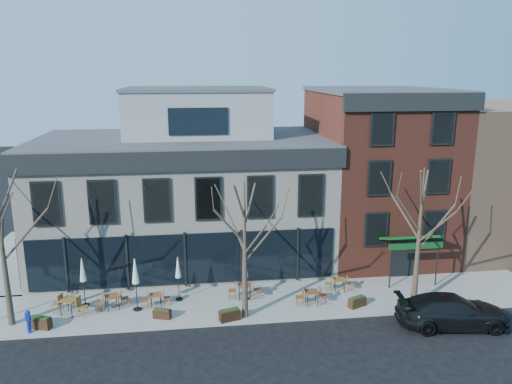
{
  "coord_description": "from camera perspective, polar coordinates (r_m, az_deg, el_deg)",
  "views": [
    {
      "loc": [
        0.57,
        -26.9,
        12.32
      ],
      "look_at": [
        4.33,
        2.0,
        5.19
      ],
      "focal_mm": 35.0,
      "sensor_mm": 36.0,
      "label": 1
    }
  ],
  "objects": [
    {
      "name": "umbrella_2",
      "position": [
        27.43,
        -8.9,
        -8.76
      ],
      "size": [
        0.4,
        0.4,
        2.48
      ],
      "color": "black",
      "rests_on": "sidewalk_front"
    },
    {
      "name": "umbrella_1",
      "position": [
        26.64,
        -13.63,
        -9.07
      ],
      "size": [
        0.46,
        0.46,
        2.86
      ],
      "color": "black",
      "rests_on": "sidewalk_front"
    },
    {
      "name": "umbrella_3",
      "position": [
        27.17,
        -1.24,
        -8.83
      ],
      "size": [
        0.39,
        0.39,
        2.47
      ],
      "color": "black",
      "rests_on": "sidewalk_front"
    },
    {
      "name": "planter_3",
      "position": [
        27.49,
        11.49,
        -12.19
      ],
      "size": [
        1.06,
        0.76,
        0.55
      ],
      "color": "black",
      "rests_on": "sidewalk_front"
    },
    {
      "name": "cafe_set_2",
      "position": [
        27.47,
        -11.37,
        -11.88
      ],
      "size": [
        1.58,
        0.7,
        0.81
      ],
      "color": "brown",
      "rests_on": "sidewalk_front"
    },
    {
      "name": "planter_0",
      "position": [
        27.04,
        -23.44,
        -13.53
      ],
      "size": [
        1.14,
        0.74,
        0.59
      ],
      "color": "#311E10",
      "rests_on": "sidewalk_front"
    },
    {
      "name": "parked_sedan",
      "position": [
        27.01,
        21.56,
        -12.56
      ],
      "size": [
        5.66,
        2.76,
        1.58
      ],
      "primitive_type": "imported",
      "rotation": [
        0.0,
        0.0,
        1.47
      ],
      "color": "black",
      "rests_on": "ground"
    },
    {
      "name": "cafe_set_1",
      "position": [
        27.68,
        -16.12,
        -11.83
      ],
      "size": [
        1.8,
        1.03,
        0.93
      ],
      "color": "brown",
      "rests_on": "sidewalk_front"
    },
    {
      "name": "planter_2",
      "position": [
        25.68,
        -3.03,
        -13.83
      ],
      "size": [
        1.13,
        0.7,
        0.59
      ],
      "color": "black",
      "rests_on": "sidewalk_front"
    },
    {
      "name": "call_box",
      "position": [
        26.68,
        -24.58,
        -13.23
      ],
      "size": [
        0.24,
        0.24,
        1.19
      ],
      "color": "#0D29B4",
      "rests_on": "sidewalk_front"
    },
    {
      "name": "red_brick_building",
      "position": [
        34.87,
        13.63,
        2.3
      ],
      "size": [
        8.2,
        11.78,
        11.18
      ],
      "color": "maroon",
      "rests_on": "ground"
    },
    {
      "name": "ground",
      "position": [
        29.6,
        -7.99,
        -11.0
      ],
      "size": [
        120.0,
        120.0,
        0.0
      ],
      "primitive_type": "plane",
      "color": "black",
      "rests_on": "ground"
    },
    {
      "name": "tree_mid",
      "position": [
        24.65,
        -1.28,
        -6.5
      ],
      "size": [
        3.5,
        3.55,
        7.04
      ],
      "color": "#382B21",
      "rests_on": "sidewalk_front"
    },
    {
      "name": "cafe_set_5",
      "position": [
        29.07,
        9.51,
        -10.26
      ],
      "size": [
        1.66,
        0.73,
        0.86
      ],
      "color": "brown",
      "rests_on": "sidewalk_front"
    },
    {
      "name": "umbrella_0",
      "position": [
        27.91,
        -19.2,
        -8.66
      ],
      "size": [
        0.43,
        0.43,
        2.69
      ],
      "color": "black",
      "rests_on": "sidewalk_front"
    },
    {
      "name": "cafe_set_4",
      "position": [
        27.29,
        6.38,
        -11.73
      ],
      "size": [
        1.74,
        0.71,
        0.92
      ],
      "color": "brown",
      "rests_on": "sidewalk_front"
    },
    {
      "name": "sidewalk_front",
      "position": [
        27.75,
        -1.13,
        -12.45
      ],
      "size": [
        33.5,
        4.7,
        0.15
      ],
      "primitive_type": "cube",
      "color": "gray",
      "rests_on": "ground"
    },
    {
      "name": "tree_right",
      "position": [
        27.0,
        18.15,
        -4.87
      ],
      "size": [
        3.72,
        3.77,
        7.48
      ],
      "color": "#382B21",
      "rests_on": "sidewalk_front"
    },
    {
      "name": "bg_building",
      "position": [
        40.49,
        26.41,
        1.88
      ],
      "size": [
        12.0,
        12.0,
        10.0
      ],
      "primitive_type": "cube",
      "color": "#8C664C",
      "rests_on": "ground"
    },
    {
      "name": "corner_building",
      "position": [
        32.87,
        -8.07,
        0.24
      ],
      "size": [
        18.39,
        10.39,
        11.1
      ],
      "color": "beige",
      "rests_on": "ground"
    },
    {
      "name": "cafe_set_3",
      "position": [
        27.77,
        -1.3,
        -11.13
      ],
      "size": [
        1.84,
        0.79,
        0.96
      ],
      "color": "brown",
      "rests_on": "sidewalk_front"
    },
    {
      "name": "sidewalk_side",
      "position": [
        37.04,
        -25.74,
        -6.98
      ],
      "size": [
        4.5,
        12.0,
        0.15
      ],
      "primitive_type": "cube",
      "color": "gray",
      "rests_on": "ground"
    },
    {
      "name": "tree_corner",
      "position": [
        26.62,
        -27.02,
        -5.46
      ],
      "size": [
        3.93,
        3.98,
        7.92
      ],
      "color": "#382B21",
      "rests_on": "sidewalk_front"
    },
    {
      "name": "planter_1",
      "position": [
        26.29,
        -10.68,
        -13.49
      ],
      "size": [
        0.95,
        0.6,
        0.49
      ],
      "color": "black",
      "rests_on": "sidewalk_front"
    },
    {
      "name": "cafe_set_0",
      "position": [
        27.77,
        -20.52,
        -11.98
      ],
      "size": [
        1.99,
        1.18,
        1.03
      ],
      "color": "brown",
      "rests_on": "sidewalk_front"
    }
  ]
}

